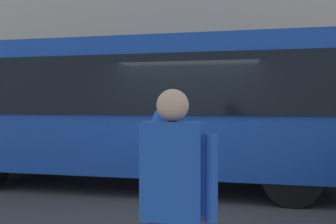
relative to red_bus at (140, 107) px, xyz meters
The scene contains 3 objects.
ground_plane 2.18m from the red_bus, 151.36° to the left, with size 60.00×60.00×0.00m, color #38383A.
red_bus is the anchor object (origin of this frame).
pedestrian_photographer 5.70m from the red_bus, 109.08° to the left, with size 0.53×0.52×1.70m.
Camera 1 is at (-1.16, 7.23, 1.75)m, focal length 41.20 mm.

